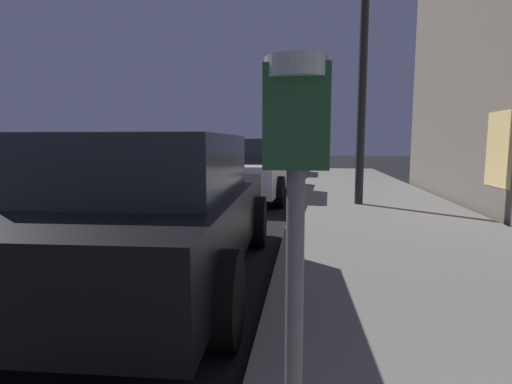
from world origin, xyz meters
TOP-DOWN VIEW (x-y plane):
  - parking_meter at (4.28, 0.42)m, footprint 0.19×0.19m
  - car_black at (2.85, 2.94)m, footprint 2.08×4.25m
  - car_white at (2.85, 8.94)m, footprint 2.27×4.68m
  - car_silver at (2.85, 15.12)m, footprint 2.08×4.59m
  - car_yellow_cab at (2.85, 21.06)m, footprint 2.15×4.58m

SIDE VIEW (x-z plane):
  - car_yellow_cab at x=2.85m, z-range -0.01..1.42m
  - car_white at x=2.85m, z-range -0.01..1.42m
  - car_black at x=2.85m, z-range 0.00..1.43m
  - car_silver at x=2.85m, z-range 0.00..1.43m
  - parking_meter at x=4.28m, z-range 0.52..1.98m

